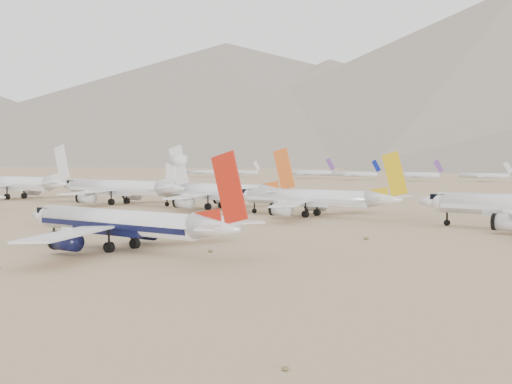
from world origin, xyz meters
TOP-DOWN VIEW (x-y plane):
  - ground at (0.00, 0.00)m, footprint 7000.00×7000.00m
  - main_airliner at (11.69, -5.12)m, footprint 46.46×45.38m
  - row2_gold_tail at (6.33, 66.36)m, footprint 47.89×46.84m
  - row2_orange_tail at (-30.09, 71.55)m, footprint 51.30×50.18m
  - row2_white_trijet at (-67.40, 68.43)m, footprint 54.81×53.57m
  - row2_white_twin at (-120.93, 65.75)m, footprint 56.41×55.20m

SIDE VIEW (x-z plane):
  - ground at x=0.00m, z-range 0.00..0.00m
  - main_airliner at x=11.69m, z-range -3.69..12.70m
  - row2_gold_tail at x=6.33m, z-range -3.76..13.29m
  - row2_orange_tail at x=-30.09m, z-range -4.01..14.28m
  - row2_white_trijet at x=-67.40m, z-range -4.09..15.33m
  - row2_white_twin at x=-120.93m, z-range -4.40..15.75m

